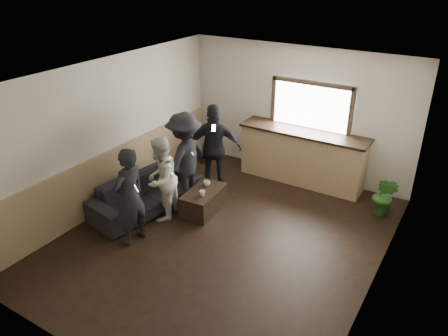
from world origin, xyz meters
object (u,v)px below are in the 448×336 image
Objects in this scene: potted_plant at (385,196)px; sofa at (147,193)px; cup_a at (207,183)px; cup_b at (203,193)px; person_b at (161,179)px; person_d at (215,149)px; coffee_table at (204,201)px; person_a at (129,197)px; person_c at (185,158)px; bar_counter at (303,153)px.

sofa is at bearing -151.58° from potted_plant.
cup_a is 1.15× the size of cup_b.
person_b is 0.86× the size of person_d.
person_b is at bearing -131.92° from coffee_table.
person_a reaches higher than coffee_table.
person_b is at bearing 3.44° from person_c.
potted_plant is (1.85, -0.52, -0.24)m from bar_counter.
bar_counter is 3.36m from sofa.
sofa is 1.21× the size of person_c.
person_d is at bearing 178.74° from person_a.
potted_plant reaches higher than coffee_table.
person_c is at bearing -156.97° from potted_plant.
bar_counter is 1.22× the size of sofa.
potted_plant is at bearing 28.82° from coffee_table.
bar_counter is at bearing 144.45° from person_c.
potted_plant is at bearing 135.26° from person_a.
coffee_table is 0.52× the size of person_d.
potted_plant is (3.00, 1.41, -0.07)m from cup_a.
person_a is at bearing 54.81° from person_d.
potted_plant is (2.93, 1.61, 0.19)m from coffee_table.
sofa reaches higher than cup_b.
cup_b reaches higher than coffee_table.
person_c is (-0.52, 0.14, 0.70)m from coffee_table.
bar_counter is 1.71× the size of person_b.
person_a is at bearing -138.03° from potted_plant.
coffee_table is at bearing 77.86° from person_c.
bar_counter is 1.91m from person_d.
coffee_table is 0.34m from cup_a.
person_a is 0.93× the size of person_d.
bar_counter is 2.51m from cup_b.
person_c reaches higher than cup_b.
potted_plant is at bearing -51.47° from sofa.
coffee_table is at bearing 78.29° from person_d.
person_c is at bearing 166.19° from person_b.
coffee_table is 1.13m from person_d.
sofa is 2.72× the size of potted_plant.
person_a is 1.09× the size of person_b.
bar_counter is 2.57m from person_c.
person_a is (-1.55, -3.58, 0.21)m from bar_counter.
cup_a is 0.64m from person_c.
cup_b is (0.09, -0.16, 0.26)m from coffee_table.
cup_a is 0.80m from person_d.
cup_b is at bearing 159.88° from person_a.
bar_counter reaches higher than cup_b.
cup_a is 3.31m from potted_plant.
potted_plant is at bearing 25.17° from cup_a.
cup_b is at bearing 110.60° from person_b.
potted_plant is at bearing 31.97° from cup_b.
bar_counter is at bearing -27.86° from sofa.
person_a is (-0.47, -1.45, 0.64)m from coffee_table.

